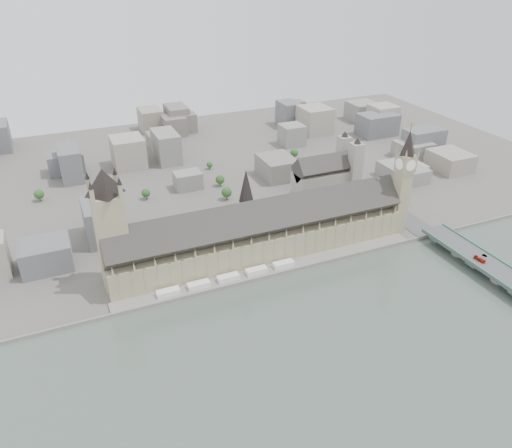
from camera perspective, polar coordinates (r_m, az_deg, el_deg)
name	(u,v)px	position (r m, az deg, el deg)	size (l,w,h in m)	color
ground	(269,266)	(428.46, 1.51, -4.86)	(900.00, 900.00, 0.00)	#595651
river_thames	(386,409)	(322.82, 14.66, -19.73)	(600.00, 600.00, 0.00)	#445048
embankment_wall	(277,274)	(416.42, 2.39, -5.73)	(600.00, 1.50, 3.00)	gray
river_terrace	(273,270)	(422.28, 1.94, -5.26)	(270.00, 15.00, 2.00)	gray
terrace_tents	(228,277)	(408.22, -3.20, -6.12)	(118.00, 7.00, 4.00)	white
palace_of_westminster	(260,233)	(431.81, 0.46, -1.02)	(265.00, 40.73, 55.44)	gray
elizabeth_tower	(404,175)	(475.14, 16.55, 5.38)	(17.00, 17.00, 107.50)	gray
victoria_tower	(110,224)	(394.56, -16.34, 0.04)	(30.00, 30.00, 100.00)	gray
central_tower	(246,195)	(417.17, -1.13, 3.30)	(13.00, 13.00, 48.00)	#9A916A
westminster_bridge	(492,272)	(455.96, 25.38, -4.96)	(25.00, 325.00, 10.25)	#474749
westminster_abbey	(327,178)	(537.42, 8.09, 5.20)	(68.00, 36.00, 64.00)	gray
city_skyline_inland	(186,153)	(627.08, -7.98, 8.09)	(720.00, 360.00, 38.00)	gray
park_trees	(233,230)	(468.50, -2.66, -0.64)	(110.00, 30.00, 15.00)	#1E4F1C
red_bus_north	(480,259)	(455.99, 24.19, -3.69)	(2.46, 10.52, 2.93)	red
car_silver	(485,255)	(464.87, 24.67, -3.28)	(1.40, 4.02, 1.32)	gray
car_approach	(404,203)	(531.38, 16.56, 2.29)	(2.20, 5.42, 1.57)	gray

